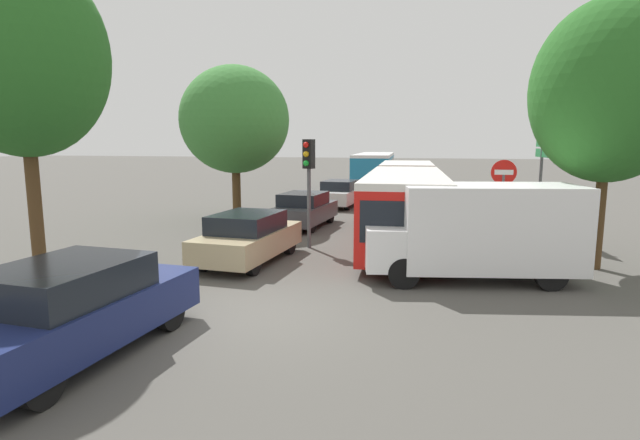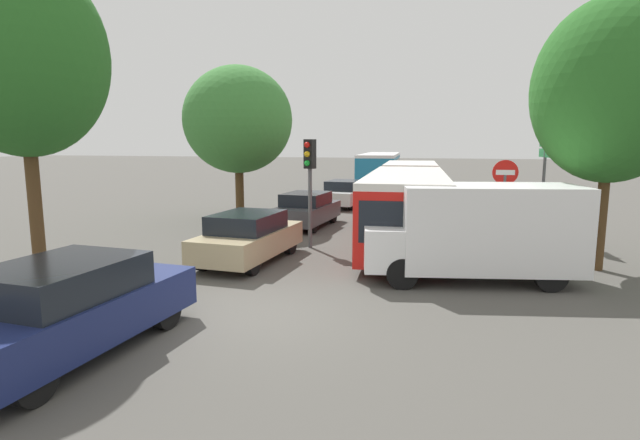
{
  "view_description": "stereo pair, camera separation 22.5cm",
  "coord_description": "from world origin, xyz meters",
  "px_view_note": "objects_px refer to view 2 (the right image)",
  "views": [
    {
      "loc": [
        3.49,
        -8.59,
        3.3
      ],
      "look_at": [
        0.2,
        4.5,
        1.2
      ],
      "focal_mm": 28.0,
      "sensor_mm": 36.0,
      "label": 1
    },
    {
      "loc": [
        3.71,
        -8.53,
        3.3
      ],
      "look_at": [
        0.2,
        4.5,
        1.2
      ],
      "focal_mm": 28.0,
      "sensor_mm": 36.0,
      "label": 2
    }
  ],
  "objects_px": {
    "articulated_bus": "(409,193)",
    "no_entry_sign": "(504,193)",
    "city_bus_rear": "(380,167)",
    "queued_car_navy": "(67,308)",
    "queued_car_white": "(344,193)",
    "tree_left_mid": "(237,123)",
    "queued_car_graphite": "(307,209)",
    "white_van": "(478,230)",
    "queued_car_tan": "(249,237)",
    "traffic_light": "(310,169)",
    "tree_right_near": "(612,91)",
    "tree_left_near": "(25,63)",
    "direction_sign_post": "(545,165)"
  },
  "relations": [
    {
      "from": "queued_car_tan",
      "to": "no_entry_sign",
      "type": "distance_m",
      "value": 7.31
    },
    {
      "from": "traffic_light",
      "to": "no_entry_sign",
      "type": "height_order",
      "value": "traffic_light"
    },
    {
      "from": "queued_car_tan",
      "to": "queued_car_graphite",
      "type": "distance_m",
      "value": 6.07
    },
    {
      "from": "articulated_bus",
      "to": "queued_car_white",
      "type": "distance_m",
      "value": 6.9
    },
    {
      "from": "queued_car_navy",
      "to": "tree_right_near",
      "type": "xyz_separation_m",
      "value": [
        9.44,
        8.01,
        3.81
      ]
    },
    {
      "from": "articulated_bus",
      "to": "queued_car_tan",
      "type": "relative_size",
      "value": 3.89
    },
    {
      "from": "direction_sign_post",
      "to": "tree_left_mid",
      "type": "height_order",
      "value": "tree_left_mid"
    },
    {
      "from": "articulated_bus",
      "to": "city_bus_rear",
      "type": "height_order",
      "value": "city_bus_rear"
    },
    {
      "from": "articulated_bus",
      "to": "queued_car_navy",
      "type": "bearing_deg",
      "value": -21.05
    },
    {
      "from": "direction_sign_post",
      "to": "queued_car_white",
      "type": "bearing_deg",
      "value": -46.63
    },
    {
      "from": "tree_left_near",
      "to": "tree_right_near",
      "type": "bearing_deg",
      "value": 24.77
    },
    {
      "from": "queued_car_tan",
      "to": "direction_sign_post",
      "type": "bearing_deg",
      "value": -54.46
    },
    {
      "from": "articulated_bus",
      "to": "no_entry_sign",
      "type": "height_order",
      "value": "no_entry_sign"
    },
    {
      "from": "queued_car_graphite",
      "to": "tree_left_mid",
      "type": "height_order",
      "value": "tree_left_mid"
    },
    {
      "from": "articulated_bus",
      "to": "no_entry_sign",
      "type": "distance_m",
      "value": 5.48
    },
    {
      "from": "city_bus_rear",
      "to": "queued_car_navy",
      "type": "height_order",
      "value": "city_bus_rear"
    },
    {
      "from": "traffic_light",
      "to": "tree_left_near",
      "type": "height_order",
      "value": "tree_left_near"
    },
    {
      "from": "city_bus_rear",
      "to": "queued_car_navy",
      "type": "relative_size",
      "value": 2.63
    },
    {
      "from": "queued_car_graphite",
      "to": "queued_car_white",
      "type": "distance_m",
      "value": 6.48
    },
    {
      "from": "queued_car_tan",
      "to": "no_entry_sign",
      "type": "xyz_separation_m",
      "value": [
        6.84,
        2.3,
        1.17
      ]
    },
    {
      "from": "city_bus_rear",
      "to": "traffic_light",
      "type": "distance_m",
      "value": 23.39
    },
    {
      "from": "queued_car_white",
      "to": "tree_left_mid",
      "type": "bearing_deg",
      "value": 154.74
    },
    {
      "from": "city_bus_rear",
      "to": "white_van",
      "type": "xyz_separation_m",
      "value": [
        6.1,
        -25.94,
        -0.19
      ]
    },
    {
      "from": "no_entry_sign",
      "to": "tree_left_mid",
      "type": "bearing_deg",
      "value": -113.21
    },
    {
      "from": "queued_car_tan",
      "to": "tree_left_mid",
      "type": "distance_m",
      "value": 8.12
    },
    {
      "from": "queued_car_graphite",
      "to": "tree_left_mid",
      "type": "bearing_deg",
      "value": 83.24
    },
    {
      "from": "no_entry_sign",
      "to": "articulated_bus",
      "type": "bearing_deg",
      "value": -145.84
    },
    {
      "from": "articulated_bus",
      "to": "direction_sign_post",
      "type": "height_order",
      "value": "direction_sign_post"
    },
    {
      "from": "queued_car_white",
      "to": "traffic_light",
      "type": "distance_m",
      "value": 10.49
    },
    {
      "from": "queued_car_tan",
      "to": "traffic_light",
      "type": "relative_size",
      "value": 1.2
    },
    {
      "from": "direction_sign_post",
      "to": "no_entry_sign",
      "type": "bearing_deg",
      "value": 57.9
    },
    {
      "from": "queued_car_tan",
      "to": "direction_sign_post",
      "type": "distance_m",
      "value": 10.0
    },
    {
      "from": "queued_car_navy",
      "to": "queued_car_tan",
      "type": "height_order",
      "value": "queued_car_navy"
    },
    {
      "from": "city_bus_rear",
      "to": "tree_left_mid",
      "type": "bearing_deg",
      "value": 166.36
    },
    {
      "from": "white_van",
      "to": "tree_right_near",
      "type": "relative_size",
      "value": 0.77
    },
    {
      "from": "direction_sign_post",
      "to": "white_van",
      "type": "bearing_deg",
      "value": 62.43
    },
    {
      "from": "tree_right_near",
      "to": "tree_left_near",
      "type": "bearing_deg",
      "value": -155.23
    },
    {
      "from": "queued_car_navy",
      "to": "direction_sign_post",
      "type": "distance_m",
      "value": 14.63
    },
    {
      "from": "queued_car_navy",
      "to": "queued_car_graphite",
      "type": "relative_size",
      "value": 1.11
    },
    {
      "from": "queued_car_white",
      "to": "tree_left_mid",
      "type": "distance_m",
      "value": 7.56
    },
    {
      "from": "direction_sign_post",
      "to": "city_bus_rear",
      "type": "bearing_deg",
      "value": -73.06
    },
    {
      "from": "queued_car_navy",
      "to": "tree_left_mid",
      "type": "bearing_deg",
      "value": 16.08
    },
    {
      "from": "queued_car_navy",
      "to": "tree_right_near",
      "type": "relative_size",
      "value": 0.64
    },
    {
      "from": "queued_car_graphite",
      "to": "queued_car_white",
      "type": "relative_size",
      "value": 0.99
    },
    {
      "from": "tree_right_near",
      "to": "queued_car_graphite",
      "type": "bearing_deg",
      "value": 154.05
    },
    {
      "from": "articulated_bus",
      "to": "tree_left_near",
      "type": "height_order",
      "value": "tree_left_near"
    },
    {
      "from": "tree_left_mid",
      "to": "tree_right_near",
      "type": "distance_m",
      "value": 13.42
    },
    {
      "from": "queued_car_navy",
      "to": "direction_sign_post",
      "type": "xyz_separation_m",
      "value": [
        8.6,
        11.71,
        1.79
      ]
    },
    {
      "from": "city_bus_rear",
      "to": "queued_car_navy",
      "type": "distance_m",
      "value": 32.09
    },
    {
      "from": "direction_sign_post",
      "to": "tree_right_near",
      "type": "relative_size",
      "value": 0.52
    }
  ]
}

